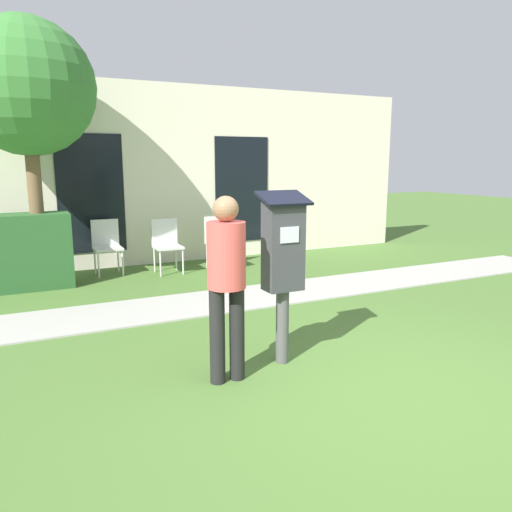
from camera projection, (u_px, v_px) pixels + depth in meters
The scene contains 10 objects.
ground_plane at pixel (395, 399), 3.95m from camera, with size 40.00×40.00×0.00m, color #476B2D.
sidewalk at pixel (235, 299), 6.76m from camera, with size 12.00×1.10×0.02m.
building_facade at pixel (169, 175), 9.08m from camera, with size 10.00×0.26×3.20m.
parking_meter at pixel (283, 255), 4.48m from camera, with size 0.44×0.31×1.59m.
person_standing at pixel (227, 275), 4.11m from camera, with size 0.32×0.32×1.58m.
outdoor_chair_left at pixel (107, 242), 8.22m from camera, with size 0.44×0.44×0.90m.
outdoor_chair_middle at pixel (166, 241), 8.34m from camera, with size 0.44×0.44×0.90m.
outdoor_chair_right at pixel (219, 238), 8.69m from camera, with size 0.44×0.44×0.90m.
hedge_row at pixel (10, 253), 7.18m from camera, with size 1.66×0.60×1.10m.
tree at pixel (27, 89), 6.95m from camera, with size 1.90×1.90×3.82m.
Camera 1 is at (-2.60, -2.81, 1.86)m, focal length 35.00 mm.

